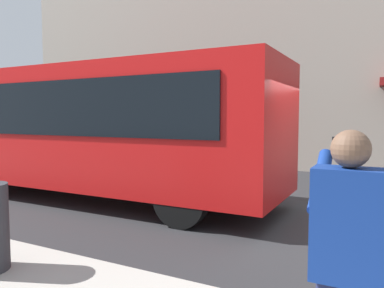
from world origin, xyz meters
The scene contains 3 objects.
ground_plane centered at (0.00, 0.00, 0.00)m, with size 60.00×60.00×0.00m, color #2B2B2D.
red_bus centered at (4.63, 0.34, 1.68)m, with size 9.05×2.54×3.08m.
pedestrian_photographer centered at (-1.32, 4.66, 1.14)m, with size 0.53×0.52×1.70m.
Camera 1 is at (-1.48, 6.93, 1.92)m, focal length 34.57 mm.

